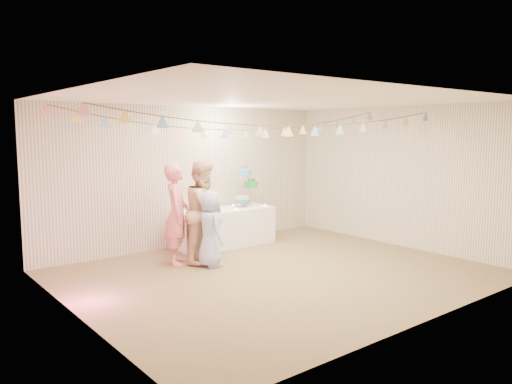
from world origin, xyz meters
TOP-DOWN VIEW (x-y plane):
  - floor at (0.00, 0.00)m, footprint 6.00×6.00m
  - ceiling at (0.00, 0.00)m, footprint 6.00×6.00m
  - back_wall at (0.00, 2.50)m, footprint 6.00×6.00m
  - front_wall at (0.00, -2.50)m, footprint 6.00×6.00m
  - left_wall at (-3.00, 0.00)m, footprint 5.00×5.00m
  - right_wall at (3.00, 0.00)m, footprint 5.00×5.00m
  - table at (0.44, 2.04)m, footprint 1.86×0.74m
  - cake_stand at (0.99, 2.09)m, footprint 0.66×0.39m
  - cake_bottom at (0.84, 2.03)m, footprint 0.31×0.31m
  - cake_middle at (1.17, 2.18)m, footprint 0.27×0.27m
  - cake_top_tier at (0.93, 2.06)m, footprint 0.25×0.25m
  - platter at (-0.15, 1.99)m, footprint 0.33×0.33m
  - posy at (0.28, 2.09)m, footprint 0.15×0.15m
  - person_adult_a at (-0.92, 1.43)m, footprint 0.65×0.71m
  - person_adult_b at (-0.51, 1.27)m, footprint 1.03×1.01m
  - person_child at (-0.58, 0.98)m, footprint 0.47×0.64m
  - bunting_back at (0.00, 1.10)m, footprint 5.60×1.10m
  - bunting_front at (0.00, -0.20)m, footprint 5.60×0.90m
  - tealight_0 at (-0.36, 1.89)m, footprint 0.04×0.04m
  - tealight_1 at (0.09, 2.22)m, footprint 0.04×0.04m
  - tealight_2 at (0.54, 1.82)m, footprint 0.04×0.04m
  - tealight_3 at (0.79, 2.26)m, footprint 0.04×0.04m
  - tealight_4 at (1.26, 1.86)m, footprint 0.04×0.04m

SIDE VIEW (x-z plane):
  - floor at x=0.00m, z-range 0.00..0.00m
  - table at x=0.44m, z-range 0.00..0.70m
  - person_child at x=-0.58m, z-range 0.00..1.21m
  - tealight_0 at x=-0.36m, z-range 0.70..0.73m
  - tealight_1 at x=0.09m, z-range 0.70..0.73m
  - tealight_2 at x=0.54m, z-range 0.70..0.73m
  - tealight_3 at x=0.79m, z-range 0.70..0.73m
  - tealight_4 at x=1.26m, z-range 0.70..0.73m
  - platter at x=-0.15m, z-range 0.75..0.77m
  - person_adult_a at x=-0.92m, z-range 0.00..1.64m
  - cake_bottom at x=0.84m, z-range 0.76..0.91m
  - person_adult_b at x=-0.51m, z-range 0.00..1.67m
  - posy at x=0.28m, z-range 0.75..0.93m
  - cake_middle at x=1.17m, z-range 1.00..1.22m
  - cake_stand at x=0.99m, z-range 0.75..1.49m
  - back_wall at x=0.00m, z-range 1.30..1.30m
  - front_wall at x=0.00m, z-range 1.30..1.30m
  - left_wall at x=-3.00m, z-range 1.30..1.30m
  - right_wall at x=3.00m, z-range 1.30..1.30m
  - cake_top_tier at x=0.93m, z-range 1.28..1.47m
  - bunting_front at x=0.00m, z-range 2.14..2.50m
  - bunting_back at x=0.00m, z-range 2.15..2.55m
  - ceiling at x=0.00m, z-range 2.60..2.60m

